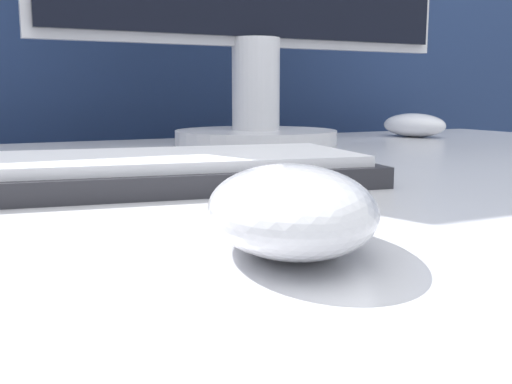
# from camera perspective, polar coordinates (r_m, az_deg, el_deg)

# --- Properties ---
(partition_panel) EXTENTS (5.00, 0.03, 1.36)m
(partition_panel) POSITION_cam_1_polar(r_m,az_deg,el_deg) (1.08, -15.48, 1.39)
(partition_panel) COLOR navy
(partition_panel) RESTS_ON ground_plane
(computer_mouse_near) EXTENTS (0.12, 0.14, 0.04)m
(computer_mouse_near) POSITION_cam_1_polar(r_m,az_deg,el_deg) (0.27, 3.35, -1.51)
(computer_mouse_near) COLOR silver
(computer_mouse_near) RESTS_ON desk
(keyboard) EXTENTS (0.39, 0.20, 0.02)m
(keyboard) POSITION_cam_1_polar(r_m,az_deg,el_deg) (0.47, -12.17, 1.93)
(keyboard) COLOR #28282D
(keyboard) RESTS_ON desk
(computer_mouse_far) EXTENTS (0.09, 0.13, 0.04)m
(computer_mouse_far) POSITION_cam_1_polar(r_m,az_deg,el_deg) (1.03, 14.83, 6.18)
(computer_mouse_far) COLOR white
(computer_mouse_far) RESTS_ON desk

